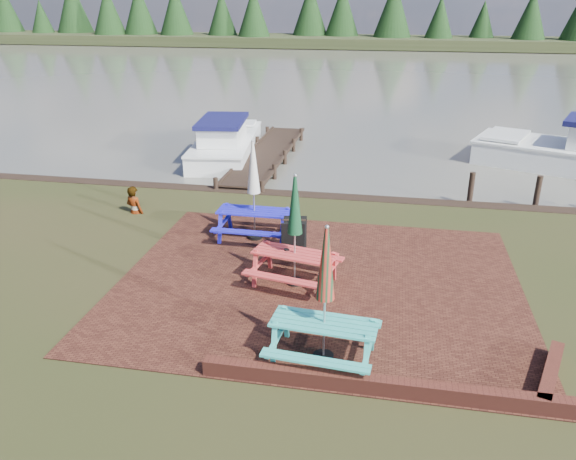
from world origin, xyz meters
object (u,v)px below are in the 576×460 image
(boat_jetty, at_px, (226,144))
(person, at_px, (132,187))
(picnic_table_teal, at_px, (324,316))
(jetty, at_px, (267,154))
(picnic_table_blue, at_px, (254,206))
(picnic_table_red, at_px, (295,248))
(chalkboard, at_px, (294,237))

(boat_jetty, bearing_deg, person, -102.48)
(picnic_table_teal, height_order, person, picnic_table_teal)
(jetty, xyz_separation_m, boat_jetty, (-1.82, 0.42, 0.25))
(person, bearing_deg, picnic_table_blue, -177.39)
(boat_jetty, height_order, person, person)
(picnic_table_blue, height_order, jetty, picnic_table_blue)
(picnic_table_blue, bearing_deg, picnic_table_red, -56.52)
(picnic_table_blue, bearing_deg, person, 163.80)
(picnic_table_red, bearing_deg, picnic_table_blue, 134.39)
(chalkboard, relative_size, jetty, 0.10)
(picnic_table_blue, bearing_deg, chalkboard, -31.87)
(chalkboard, bearing_deg, jetty, 98.80)
(picnic_table_blue, xyz_separation_m, jetty, (-1.48, 8.07, -0.82))
(picnic_table_teal, bearing_deg, boat_jetty, 118.14)
(picnic_table_teal, height_order, chalkboard, picnic_table_teal)
(picnic_table_blue, height_order, person, picnic_table_blue)
(chalkboard, bearing_deg, picnic_table_red, -87.58)
(picnic_table_blue, bearing_deg, jetty, 101.20)
(picnic_table_red, height_order, boat_jetty, picnic_table_red)
(jetty, bearing_deg, person, -110.28)
(picnic_table_red, xyz_separation_m, person, (-5.49, 3.55, -0.08))
(picnic_table_teal, bearing_deg, person, 140.97)
(picnic_table_red, relative_size, boat_jetty, 0.38)
(picnic_table_teal, height_order, picnic_table_blue, picnic_table_blue)
(picnic_table_red, relative_size, jetty, 0.28)
(picnic_table_red, distance_m, boat_jetty, 11.84)
(picnic_table_blue, xyz_separation_m, person, (-4.01, 1.23, -0.12))
(picnic_table_blue, relative_size, boat_jetty, 0.40)
(picnic_table_blue, relative_size, chalkboard, 2.84)
(picnic_table_teal, xyz_separation_m, jetty, (-3.97, 13.12, -0.79))
(jetty, bearing_deg, picnic_table_blue, -79.64)
(picnic_table_teal, bearing_deg, chalkboard, 111.75)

